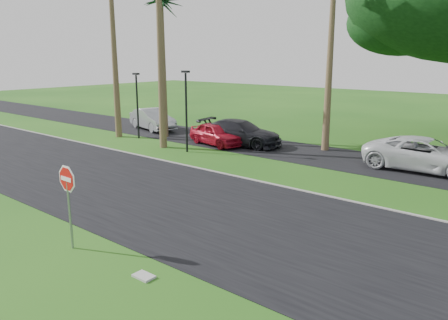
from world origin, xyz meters
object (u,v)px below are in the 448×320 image
Objects in this scene: stop_sign_near at (68,190)px; car_silver at (153,120)px; car_dark at (240,133)px; car_minivan at (426,155)px; car_red at (216,134)px.

stop_sign_near is 20.72m from car_silver.
car_dark is 0.94× the size of car_minivan.
car_dark is (8.58, -0.44, -0.00)m from car_silver.
car_silver is 0.83× the size of car_minivan.
stop_sign_near is at bearing -123.32° from car_silver.
car_minivan is at bearing -94.12° from car_dark.
car_dark is at bearing -40.36° from car_red.
car_red is (7.41, -1.34, -0.09)m from car_silver.
car_dark reaches higher than car_red.
car_minivan is at bearing -74.28° from car_silver.
car_silver is 0.88× the size of car_dark.
car_minivan reaches higher than car_silver.
car_minivan reaches higher than car_red.
car_red is 1.48m from car_dark.
car_minivan is (10.67, 0.78, 0.02)m from car_dark.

